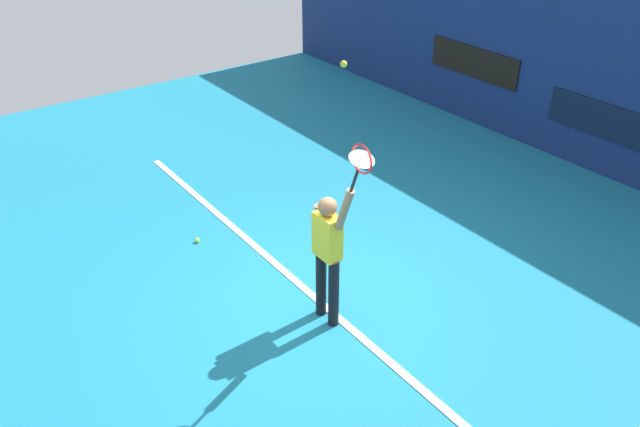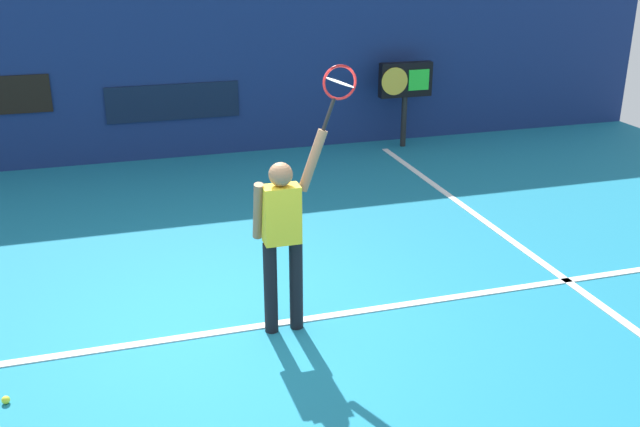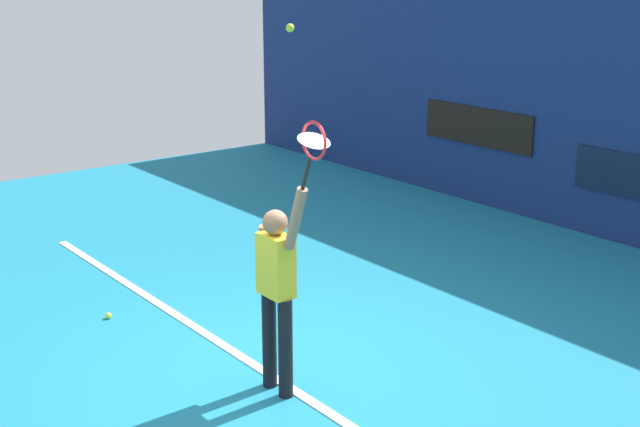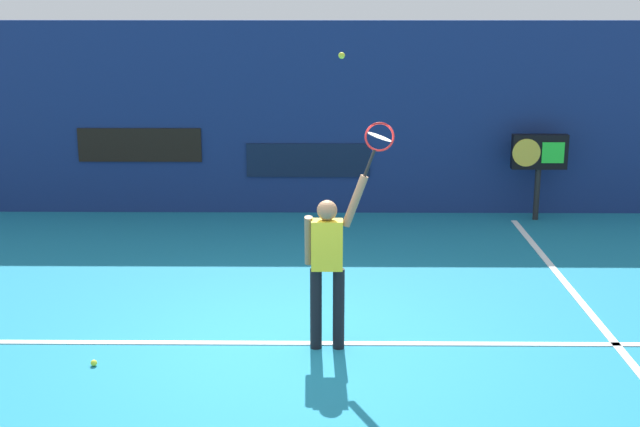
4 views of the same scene
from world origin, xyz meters
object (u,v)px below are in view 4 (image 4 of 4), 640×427
Objects in this scene: scoreboard_clock at (539,155)px; spare_ball at (94,363)px; tennis_player at (328,261)px; tennis_racket at (378,140)px; tennis_ball at (342,55)px.

spare_ball is at bearing -134.50° from scoreboard_clock.
tennis_player is 1.43m from tennis_racket.
tennis_player is 1.31× the size of scoreboard_clock.
tennis_player is at bearing 179.54° from tennis_racket.
scoreboard_clock reaches higher than spare_ball.
tennis_racket is 6.61m from scoreboard_clock.
tennis_player is at bearing 11.77° from spare_ball.
scoreboard_clock is (3.64, 5.71, 0.14)m from tennis_player.
spare_ball is (-2.62, -0.58, -3.18)m from tennis_ball.
scoreboard_clock is at bearing 61.44° from tennis_racket.
tennis_player is 3.15× the size of tennis_racket.
tennis_racket is (0.53, -0.00, 1.33)m from tennis_player.
tennis_player is at bearing -122.52° from scoreboard_clock.
tennis_ball reaches higher than tennis_racket.
tennis_ball is 0.05× the size of scoreboard_clock.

